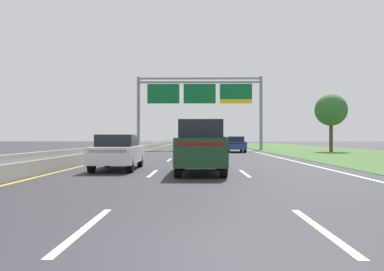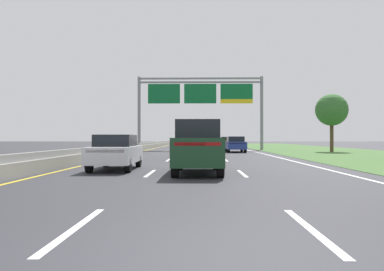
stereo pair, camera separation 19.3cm
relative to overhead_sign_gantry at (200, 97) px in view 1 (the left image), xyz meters
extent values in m
plane|color=#2B2B30|center=(-0.30, -4.71, -6.28)|extent=(220.00, 220.00, 0.00)
cube|color=white|center=(-2.15, -38.21, -6.28)|extent=(0.14, 3.00, 0.01)
cube|color=white|center=(-2.15, -29.21, -6.28)|extent=(0.14, 3.00, 0.01)
cube|color=white|center=(-2.15, -20.21, -6.28)|extent=(0.14, 3.00, 0.01)
cube|color=white|center=(-2.15, -11.21, -6.28)|extent=(0.14, 3.00, 0.01)
cube|color=white|center=(-2.15, -2.21, -6.28)|extent=(0.14, 3.00, 0.01)
cube|color=white|center=(-2.15, 6.79, -6.28)|extent=(0.14, 3.00, 0.01)
cube|color=white|center=(-2.15, 15.79, -6.28)|extent=(0.14, 3.00, 0.01)
cube|color=white|center=(-2.15, 24.79, -6.28)|extent=(0.14, 3.00, 0.01)
cube|color=white|center=(-2.15, 33.79, -6.28)|extent=(0.14, 3.00, 0.01)
cube|color=white|center=(-2.15, 42.79, -6.28)|extent=(0.14, 3.00, 0.01)
cube|color=white|center=(1.55, -38.21, -6.28)|extent=(0.14, 3.00, 0.01)
cube|color=white|center=(1.55, -29.21, -6.28)|extent=(0.14, 3.00, 0.01)
cube|color=white|center=(1.55, -20.21, -6.28)|extent=(0.14, 3.00, 0.01)
cube|color=white|center=(1.55, -11.21, -6.28)|extent=(0.14, 3.00, 0.01)
cube|color=white|center=(1.55, -2.21, -6.28)|extent=(0.14, 3.00, 0.01)
cube|color=white|center=(1.55, 6.79, -6.28)|extent=(0.14, 3.00, 0.01)
cube|color=white|center=(1.55, 15.79, -6.28)|extent=(0.14, 3.00, 0.01)
cube|color=white|center=(1.55, 24.79, -6.28)|extent=(0.14, 3.00, 0.01)
cube|color=white|center=(1.55, 33.79, -6.28)|extent=(0.14, 3.00, 0.01)
cube|color=white|center=(1.55, 42.79, -6.28)|extent=(0.14, 3.00, 0.01)
cube|color=white|center=(5.60, -4.71, -6.28)|extent=(0.16, 106.00, 0.01)
cube|color=gold|center=(-6.20, -4.71, -6.28)|extent=(0.16, 106.00, 0.01)
cube|color=#3D602D|center=(13.65, -4.71, -6.27)|extent=(14.00, 110.00, 0.02)
cube|color=gray|center=(-6.90, -4.71, -6.01)|extent=(0.60, 110.00, 0.55)
cube|color=gray|center=(-6.90, -4.71, -5.58)|extent=(0.25, 110.00, 0.30)
cylinder|color=gray|center=(-7.35, 0.08, -1.89)|extent=(0.36, 0.36, 8.79)
cylinder|color=gray|center=(7.35, 0.08, -1.89)|extent=(0.36, 0.36, 8.79)
cube|color=gray|center=(0.00, 0.08, 2.28)|extent=(14.70, 0.24, 0.20)
cube|color=gray|center=(0.00, 0.08, 1.83)|extent=(14.70, 0.24, 0.20)
cube|color=#0C602D|center=(-4.33, -0.10, 0.44)|extent=(3.83, 0.12, 2.33)
cube|color=#0C602D|center=(0.00, -0.10, 0.44)|extent=(3.83, 0.12, 2.33)
cube|color=#0C602D|center=(4.33, -0.10, 0.69)|extent=(3.83, 0.12, 1.83)
cube|color=yellow|center=(4.33, -0.10, -0.48)|extent=(3.83, 0.12, 0.50)
cube|color=slate|center=(-0.41, -19.51, -5.36)|extent=(2.02, 5.41, 1.00)
cube|color=black|center=(-0.41, -18.66, -4.47)|extent=(1.73, 1.91, 0.78)
cube|color=#B21414|center=(-0.40, -22.17, -5.06)|extent=(1.68, 0.09, 0.12)
cube|color=slate|center=(-0.41, -21.23, -4.76)|extent=(2.01, 1.95, 0.20)
cylinder|color=black|center=(-1.27, -17.67, -5.86)|extent=(0.30, 0.84, 0.84)
cylinder|color=black|center=(0.43, -17.67, -5.86)|extent=(0.30, 0.84, 0.84)
cylinder|color=black|center=(-1.26, -21.34, -5.86)|extent=(0.30, 0.84, 0.84)
cylinder|color=black|center=(0.44, -21.34, -5.86)|extent=(0.30, 0.84, 0.84)
cube|color=silver|center=(-3.93, -27.45, -5.59)|extent=(1.91, 4.44, 0.72)
cube|color=black|center=(-3.92, -27.50, -4.97)|extent=(1.61, 2.33, 0.52)
cube|color=#B21414|center=(-3.88, -29.61, -5.38)|extent=(1.53, 0.11, 0.12)
cylinder|color=black|center=(-4.75, -25.97, -5.95)|extent=(0.23, 0.66, 0.66)
cylinder|color=black|center=(-3.16, -25.94, -5.95)|extent=(0.23, 0.66, 0.66)
cylinder|color=black|center=(-4.70, -28.96, -5.95)|extent=(0.23, 0.66, 0.66)
cylinder|color=black|center=(-3.10, -28.93, -5.95)|extent=(0.23, 0.66, 0.66)
cube|color=#A38438|center=(3.61, 6.34, -5.59)|extent=(1.91, 4.44, 0.72)
cube|color=black|center=(3.61, 6.29, -4.97)|extent=(1.61, 2.33, 0.52)
cube|color=#B21414|center=(3.65, 4.18, -5.38)|extent=(1.53, 0.11, 0.12)
cylinder|color=black|center=(2.78, 7.82, -5.95)|extent=(0.23, 0.66, 0.66)
cylinder|color=black|center=(4.38, 7.85, -5.95)|extent=(0.23, 0.66, 0.66)
cylinder|color=black|center=(2.84, 4.83, -5.95)|extent=(0.23, 0.66, 0.66)
cylinder|color=black|center=(4.44, 4.86, -5.95)|extent=(0.23, 0.66, 0.66)
cube|color=navy|center=(3.49, -7.03, -5.59)|extent=(1.83, 4.40, 0.72)
cube|color=black|center=(3.49, -7.08, -4.97)|extent=(1.57, 2.30, 0.52)
cube|color=#B21414|center=(3.49, -9.19, -5.38)|extent=(1.53, 0.08, 0.12)
cylinder|color=black|center=(2.70, -5.54, -5.95)|extent=(0.22, 0.66, 0.66)
cylinder|color=black|center=(4.30, -5.54, -5.95)|extent=(0.22, 0.66, 0.66)
cylinder|color=black|center=(2.69, -8.53, -5.95)|extent=(0.22, 0.66, 0.66)
cylinder|color=black|center=(4.29, -8.53, -5.95)|extent=(0.22, 0.66, 0.66)
cube|color=maroon|center=(-0.42, 10.56, -5.59)|extent=(1.88, 4.43, 0.72)
cube|color=black|center=(-0.42, 10.51, -4.97)|extent=(1.60, 2.32, 0.52)
cube|color=#B21414|center=(-0.39, 8.40, -5.38)|extent=(1.53, 0.10, 0.12)
cylinder|color=black|center=(-1.25, 12.05, -5.95)|extent=(0.23, 0.66, 0.66)
cylinder|color=black|center=(0.35, 12.07, -5.95)|extent=(0.23, 0.66, 0.66)
cylinder|color=black|center=(-1.20, 9.05, -5.95)|extent=(0.23, 0.66, 0.66)
cylinder|color=black|center=(0.40, 9.08, -5.95)|extent=(0.23, 0.66, 0.66)
cube|color=#193D23|center=(-0.23, -29.12, -5.38)|extent=(1.92, 4.71, 1.05)
cube|color=black|center=(-0.23, -29.27, -4.51)|extent=(1.65, 3.01, 0.68)
cube|color=#B21414|center=(-0.24, -31.43, -5.06)|extent=(1.60, 0.09, 0.12)
cylinder|color=black|center=(-1.04, -27.52, -5.90)|extent=(0.26, 0.76, 0.76)
cylinder|color=black|center=(0.60, -27.52, -5.90)|extent=(0.26, 0.76, 0.76)
cylinder|color=black|center=(-1.06, -30.71, -5.90)|extent=(0.26, 0.76, 0.76)
cylinder|color=black|center=(0.58, -30.72, -5.90)|extent=(0.26, 0.76, 0.76)
cylinder|color=#4C3823|center=(13.48, -5.97, -4.78)|extent=(0.36, 0.36, 3.00)
sphere|color=#33662D|center=(13.48, -5.97, -1.97)|extent=(3.27, 3.27, 3.27)
camera|label=1|loc=(-0.40, -44.01, -4.85)|focal=34.47mm
camera|label=2|loc=(-0.20, -44.00, -4.85)|focal=34.47mm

